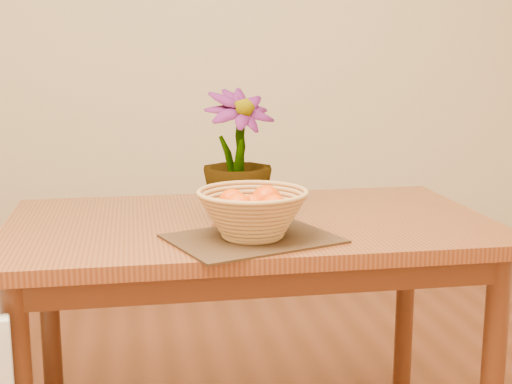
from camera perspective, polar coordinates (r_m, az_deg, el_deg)
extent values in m
cube|color=#F7E0BC|center=(3.96, -5.23, 12.96)|extent=(4.00, 0.02, 2.70)
cube|color=brown|center=(2.08, -0.48, -2.74)|extent=(1.40, 0.80, 0.04)
cube|color=#472210|center=(2.10, -0.48, -4.33)|extent=(1.28, 0.68, 0.08)
cylinder|color=#472210|center=(2.12, 18.39, -13.89)|extent=(0.06, 0.06, 0.71)
cylinder|color=#472210|center=(2.49, -16.15, -9.83)|extent=(0.06, 0.06, 0.71)
cylinder|color=#472210|center=(2.65, 11.84, -8.32)|extent=(0.06, 0.06, 0.71)
cube|color=#3E2916|center=(1.86, -0.27, -3.75)|extent=(0.49, 0.43, 0.01)
cylinder|color=tan|center=(1.86, -0.27, -3.54)|extent=(0.15, 0.15, 0.01)
sphere|color=#F45A03|center=(1.84, -0.27, -1.19)|extent=(0.07, 0.07, 0.07)
sphere|color=#F45A03|center=(1.89, 0.84, -0.62)|extent=(0.08, 0.08, 0.08)
sphere|color=#F45A03|center=(1.87, -1.93, -0.84)|extent=(0.07, 0.07, 0.07)
sphere|color=#F45A03|center=(1.78, -1.45, -1.35)|extent=(0.08, 0.08, 0.08)
sphere|color=#F45A03|center=(1.80, 1.45, -1.33)|extent=(0.07, 0.07, 0.07)
imported|color=#164C15|center=(2.06, -1.50, 3.01)|extent=(0.27, 0.27, 0.38)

